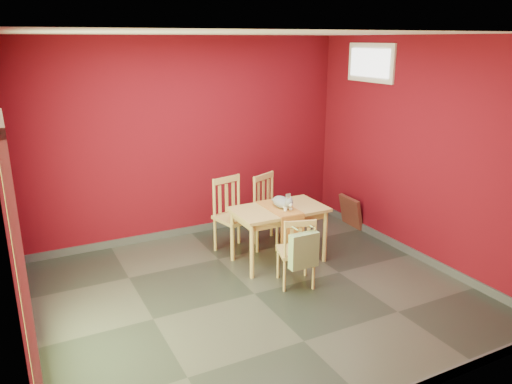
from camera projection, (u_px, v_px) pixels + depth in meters
name	position (u px, v px, depth m)	size (l,w,h in m)	color
ground	(254.00, 294.00, 5.42)	(4.50, 4.50, 0.00)	#2D342D
room_shell	(254.00, 290.00, 5.40)	(4.50, 4.50, 4.50)	#5E0914
doorway	(16.00, 250.00, 3.77)	(0.06, 1.01, 2.13)	#B7D838
window	(370.00, 63.00, 6.55)	(0.05, 0.90, 0.50)	white
outlet_plate	(288.00, 197.00, 7.72)	(0.08, 0.01, 0.12)	silver
dining_table	(279.00, 215.00, 6.05)	(1.12, 0.65, 0.70)	tan
table_runner	(283.00, 215.00, 5.94)	(0.32, 0.66, 0.33)	#B1702D
chair_far_left	(234.00, 215.00, 6.39)	(0.54, 0.54, 0.97)	tan
chair_far_right	(272.00, 209.00, 6.65)	(0.58, 0.58, 0.94)	tan
chair_near	(297.00, 251.00, 5.49)	(0.48, 0.48, 0.82)	tan
tote_bag	(304.00, 250.00, 5.28)	(0.33, 0.19, 0.46)	#81A267
cat	(282.00, 200.00, 6.01)	(0.20, 0.38, 0.19)	slate
picture_frame	(351.00, 212.00, 7.31)	(0.16, 0.45, 0.45)	brown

